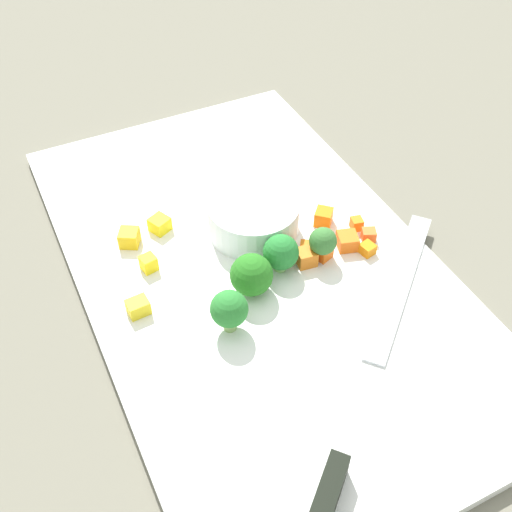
% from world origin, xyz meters
% --- Properties ---
extents(ground_plane, '(4.00, 4.00, 0.00)m').
position_xyz_m(ground_plane, '(0.00, 0.00, 0.00)').
color(ground_plane, '#6B6859').
extents(cutting_board, '(0.53, 0.31, 0.01)m').
position_xyz_m(cutting_board, '(0.00, 0.00, 0.01)').
color(cutting_board, white).
rests_on(cutting_board, ground_plane).
extents(prep_bowl, '(0.09, 0.09, 0.03)m').
position_xyz_m(prep_bowl, '(0.04, -0.02, 0.03)').
color(prep_bowl, white).
rests_on(prep_bowl, cutting_board).
extents(chef_knife, '(0.24, 0.27, 0.02)m').
position_xyz_m(chef_knife, '(-0.17, -0.00, 0.02)').
color(chef_knife, silver).
rests_on(chef_knife, cutting_board).
extents(carrot_dice_0, '(0.02, 0.02, 0.02)m').
position_xyz_m(carrot_dice_0, '(0.02, -0.08, 0.02)').
color(carrot_dice_0, orange).
rests_on(carrot_dice_0, cutting_board).
extents(carrot_dice_1, '(0.02, 0.02, 0.01)m').
position_xyz_m(carrot_dice_1, '(-0.02, -0.11, 0.02)').
color(carrot_dice_1, orange).
rests_on(carrot_dice_1, cutting_board).
extents(carrot_dice_2, '(0.02, 0.01, 0.01)m').
position_xyz_m(carrot_dice_2, '(-0.03, -0.10, 0.02)').
color(carrot_dice_2, orange).
rests_on(carrot_dice_2, cutting_board).
extents(carrot_dice_3, '(0.02, 0.02, 0.01)m').
position_xyz_m(carrot_dice_3, '(-0.02, -0.09, 0.02)').
color(carrot_dice_3, orange).
rests_on(carrot_dice_3, cutting_board).
extents(carrot_dice_4, '(0.02, 0.02, 0.02)m').
position_xyz_m(carrot_dice_4, '(-0.02, -0.04, 0.02)').
color(carrot_dice_4, orange).
rests_on(carrot_dice_4, cutting_board).
extents(carrot_dice_5, '(0.02, 0.02, 0.01)m').
position_xyz_m(carrot_dice_5, '(-0.02, -0.06, 0.02)').
color(carrot_dice_5, orange).
rests_on(carrot_dice_5, cutting_board).
extents(carrot_dice_6, '(0.02, 0.02, 0.01)m').
position_xyz_m(carrot_dice_6, '(-0.01, -0.05, 0.02)').
color(carrot_dice_6, orange).
rests_on(carrot_dice_6, cutting_board).
extents(carrot_dice_7, '(0.01, 0.01, 0.01)m').
position_xyz_m(carrot_dice_7, '(0.00, -0.11, 0.02)').
color(carrot_dice_7, orange).
rests_on(carrot_dice_7, cutting_board).
extents(pepper_dice_0, '(0.02, 0.02, 0.02)m').
position_xyz_m(pepper_dice_0, '(0.04, 0.09, 0.02)').
color(pepper_dice_0, yellow).
rests_on(pepper_dice_0, cutting_board).
extents(pepper_dice_1, '(0.02, 0.02, 0.02)m').
position_xyz_m(pepper_dice_1, '(0.08, 0.10, 0.02)').
color(pepper_dice_1, yellow).
rests_on(pepper_dice_1, cutting_board).
extents(pepper_dice_2, '(0.02, 0.02, 0.01)m').
position_xyz_m(pepper_dice_2, '(0.08, 0.06, 0.02)').
color(pepper_dice_2, yellow).
rests_on(pepper_dice_2, cutting_board).
extents(pepper_dice_3, '(0.02, 0.02, 0.01)m').
position_xyz_m(pepper_dice_3, '(-0.01, 0.12, 0.02)').
color(pepper_dice_3, yellow).
rests_on(pepper_dice_3, cutting_board).
extents(broccoli_floret_0, '(0.04, 0.04, 0.04)m').
position_xyz_m(broccoli_floret_0, '(-0.03, 0.02, 0.03)').
color(broccoli_floret_0, '#83B056').
rests_on(broccoli_floret_0, cutting_board).
extents(broccoli_floret_1, '(0.03, 0.03, 0.04)m').
position_xyz_m(broccoli_floret_1, '(-0.02, -0.02, 0.03)').
color(broccoli_floret_1, '#88BC6A').
rests_on(broccoli_floret_1, cutting_board).
extents(broccoli_floret_2, '(0.03, 0.03, 0.04)m').
position_xyz_m(broccoli_floret_2, '(-0.02, -0.06, 0.03)').
color(broccoli_floret_2, '#92B664').
rests_on(broccoli_floret_2, cutting_board).
extents(broccoli_floret_3, '(0.03, 0.03, 0.04)m').
position_xyz_m(broccoli_floret_3, '(-0.06, 0.05, 0.04)').
color(broccoli_floret_3, '#8BB362').
rests_on(broccoli_floret_3, cutting_board).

